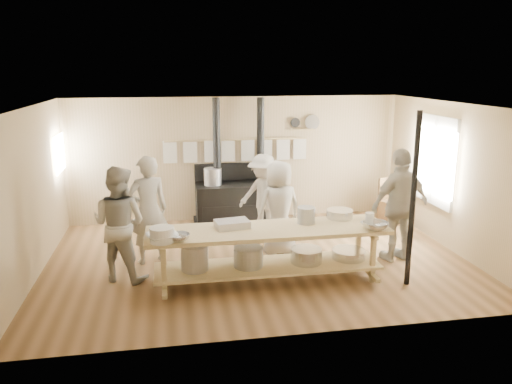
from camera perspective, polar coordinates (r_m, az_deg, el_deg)
ground at (r=8.56m, az=0.17°, el=-7.74°), size 7.00×7.00×0.00m
room_shell at (r=8.10m, az=0.17°, el=2.99°), size 7.00×7.00×7.00m
window_right at (r=9.88m, az=19.78°, el=3.43°), size 0.09×1.50×1.65m
left_opening at (r=10.16m, az=-21.54°, el=4.13°), size 0.00×0.90×0.90m
stove at (r=10.39m, az=-1.93°, el=-0.79°), size 1.90×0.75×2.60m
towel_rail at (r=10.45m, az=-2.16°, el=5.08°), size 3.00×0.04×0.47m
back_wall_shelf at (r=10.72m, az=5.64°, el=7.68°), size 0.63×0.14×0.32m
prep_table at (r=7.55m, az=1.32°, el=-6.56°), size 3.60×0.90×0.85m
support_post at (r=7.58m, az=17.50°, el=-0.96°), size 0.08×0.08×2.60m
cook_far_left at (r=8.37m, az=-12.21°, el=-2.02°), size 0.76×0.60×1.81m
cook_left at (r=7.81m, az=-15.37°, el=-3.53°), size 1.07×0.98×1.77m
cook_center at (r=8.59m, az=2.64°, el=-1.84°), size 0.92×0.71×1.65m
cook_right at (r=8.63m, az=16.12°, el=-1.44°), size 1.20×0.74×1.91m
cook_by_window at (r=9.52m, az=0.82°, el=-0.44°), size 1.16×1.14×1.60m
chair at (r=10.85m, az=15.21°, el=-1.97°), size 0.58×0.58×0.94m
bowl_white_a at (r=7.03m, az=-10.68°, el=-5.09°), size 0.54×0.54×0.11m
bowl_steel_a at (r=6.99m, az=-8.84°, el=-5.15°), size 0.40×0.40×0.10m
bowl_white_b at (r=7.63m, az=13.34°, el=-3.76°), size 0.43×0.43×0.09m
bowl_steel_b at (r=7.58m, az=13.50°, el=-3.78°), size 0.52×0.52×0.12m
roasting_pan at (r=7.47m, az=-2.74°, el=-3.67°), size 0.54×0.40×0.11m
mixing_bowl_large at (r=8.04m, az=9.54°, el=-2.48°), size 0.44×0.44×0.13m
bucket_galv at (r=7.70m, az=5.75°, el=-2.64°), size 0.33×0.33×0.25m
deep_bowl_enamel at (r=6.96m, az=-10.70°, el=-4.82°), size 0.34×0.34×0.21m
pitcher at (r=7.69m, az=12.83°, el=-3.10°), size 0.15×0.15×0.21m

